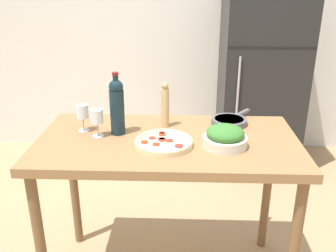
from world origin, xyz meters
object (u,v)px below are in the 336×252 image
pepper_mill (165,106)px  salad_bowl (225,137)px  wine_glass_far (82,113)px  cast_iron_skillet (229,121)px  homemade_pizza (164,142)px  refrigerator (260,80)px  wine_glass_near (97,118)px  wine_bottle (117,106)px

pepper_mill → salad_bowl: (0.32, -0.27, -0.08)m
wine_glass_far → salad_bowl: size_ratio=0.68×
salad_bowl → wine_glass_far: bearing=167.3°
wine_glass_far → cast_iron_skillet: 0.87m
cast_iron_skillet → homemade_pizza: bearing=-139.4°
refrigerator → salad_bowl: refrigerator is taller
homemade_pizza → cast_iron_skillet: same height
wine_glass_near → homemade_pizza: (0.37, -0.11, -0.09)m
refrigerator → wine_bottle: refrigerator is taller
pepper_mill → cast_iron_skillet: (0.38, 0.06, -0.11)m
salad_bowl → cast_iron_skillet: 0.33m
pepper_mill → homemade_pizza: bearing=-88.9°
pepper_mill → wine_glass_far: bearing=-169.2°
refrigerator → homemade_pizza: 1.94m
wine_glass_far → pepper_mill: size_ratio=0.59×
refrigerator → salad_bowl: 1.82m
wine_glass_far → cast_iron_skillet: (0.85, 0.14, -0.09)m
wine_glass_near → homemade_pizza: bearing=-16.0°
wine_glass_far → homemade_pizza: (0.47, -0.18, -0.09)m
salad_bowl → wine_glass_near: bearing=171.6°
pepper_mill → wine_glass_near: bearing=-155.9°
wine_glass_near → cast_iron_skillet: 0.79m
wine_glass_near → pepper_mill: size_ratio=0.59×
cast_iron_skillet → refrigerator: bearing=71.9°
salad_bowl → homemade_pizza: salad_bowl is taller
cast_iron_skillet → pepper_mill: bearing=-171.8°
wine_glass_near → wine_glass_far: same height
wine_glass_near → salad_bowl: size_ratio=0.68×
wine_glass_near → homemade_pizza: 0.40m
homemade_pizza → wine_glass_far: bearing=158.8°
wine_glass_far → cast_iron_skillet: bearing=9.6°
homemade_pizza → cast_iron_skillet: size_ratio=1.03×
wine_glass_far → wine_glass_near: bearing=-37.3°
pepper_mill → homemade_pizza: 0.29m
wine_glass_near → wine_glass_far: size_ratio=1.00×
wine_glass_far → cast_iron_skillet: wine_glass_far is taller
pepper_mill → cast_iron_skillet: bearing=8.2°
cast_iron_skillet → salad_bowl: bearing=-100.6°
wine_glass_far → salad_bowl: wine_glass_far is taller
pepper_mill → salad_bowl: size_ratio=1.15×
pepper_mill → homemade_pizza: pepper_mill is taller
wine_bottle → cast_iron_skillet: bearing=15.0°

